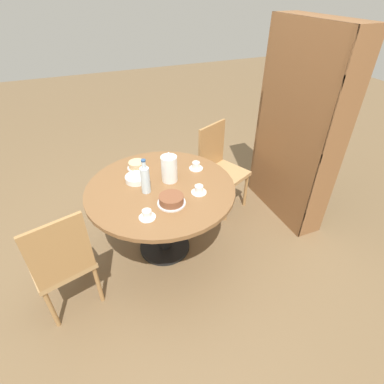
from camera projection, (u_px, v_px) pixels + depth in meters
name	position (u px, v px, depth m)	size (l,w,h in m)	color
ground_plane	(165.00, 247.00, 2.96)	(14.00, 14.00, 0.00)	brown
dining_table	(161.00, 199.00, 2.61)	(1.27, 1.27, 0.73)	black
chair_a	(220.00, 167.00, 3.25)	(0.56, 0.56, 0.95)	#A87A47
chair_b	(61.00, 261.00, 2.17)	(0.52, 0.52, 0.95)	#A87A47
bookshelf	(295.00, 134.00, 2.94)	(0.98, 0.28, 1.92)	brown
coffee_pot	(169.00, 168.00, 2.55)	(0.14, 0.14, 0.27)	white
water_bottle	(145.00, 179.00, 2.41)	(0.08, 0.08, 0.30)	silver
cake_main	(171.00, 200.00, 2.33)	(0.22, 0.22, 0.07)	silver
cake_second	(137.00, 165.00, 2.76)	(0.18, 0.18, 0.07)	silver
cup_a	(196.00, 166.00, 2.76)	(0.13, 0.13, 0.07)	white
cup_b	(147.00, 215.00, 2.20)	(0.13, 0.13, 0.07)	white
cup_c	(199.00, 190.00, 2.45)	(0.13, 0.13, 0.07)	white
plate_stack	(136.00, 178.00, 2.60)	(0.19, 0.19, 0.05)	white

